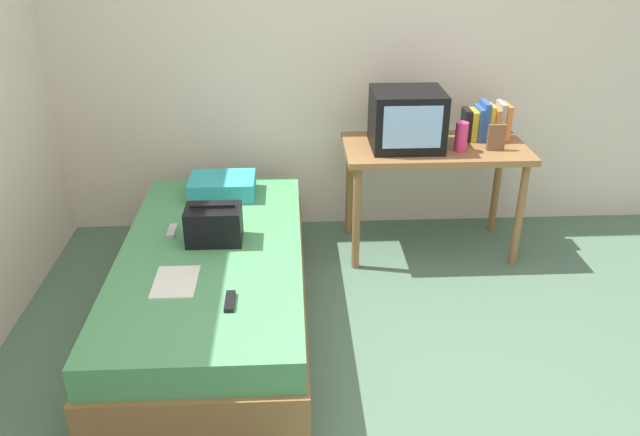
{
  "coord_description": "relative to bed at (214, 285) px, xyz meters",
  "views": [
    {
      "loc": [
        -0.37,
        -2.21,
        2.11
      ],
      "look_at": [
        -0.22,
        0.96,
        0.53
      ],
      "focal_mm": 35.18,
      "sensor_mm": 36.0,
      "label": 1
    }
  ],
  "objects": [
    {
      "name": "picture_frame",
      "position": [
        1.72,
        0.67,
        0.6
      ],
      "size": [
        0.11,
        0.02,
        0.17
      ],
      "primitive_type": "cube",
      "color": "brown",
      "rests_on": "desk"
    },
    {
      "name": "book_row",
      "position": [
        1.71,
        0.88,
        0.63
      ],
      "size": [
        0.29,
        0.17,
        0.25
      ],
      "color": "black",
      "rests_on": "desk"
    },
    {
      "name": "remote_dark",
      "position": [
        0.14,
        -0.53,
        0.25
      ],
      "size": [
        0.04,
        0.16,
        0.02
      ],
      "primitive_type": "cube",
      "color": "black",
      "rests_on": "bed"
    },
    {
      "name": "ground_plane",
      "position": [
        0.82,
        -0.75,
        -0.23
      ],
      "size": [
        8.0,
        8.0,
        0.0
      ],
      "primitive_type": "plane",
      "color": "#4C6B56"
    },
    {
      "name": "magazine",
      "position": [
        -0.14,
        -0.33,
        0.24
      ],
      "size": [
        0.21,
        0.29,
        0.01
      ],
      "primitive_type": "cube",
      "color": "white",
      "rests_on": "bed"
    },
    {
      "name": "water_bottle",
      "position": [
        1.49,
        0.67,
        0.61
      ],
      "size": [
        0.08,
        0.08,
        0.18
      ],
      "primitive_type": "cylinder",
      "color": "#E53372",
      "rests_on": "desk"
    },
    {
      "name": "handbag",
      "position": [
        0.01,
        0.08,
        0.34
      ],
      "size": [
        0.3,
        0.2,
        0.22
      ],
      "color": "black",
      "rests_on": "bed"
    },
    {
      "name": "wall_back",
      "position": [
        0.82,
        1.25,
        1.07
      ],
      "size": [
        5.2,
        0.1,
        2.6
      ],
      "primitive_type": "cube",
      "color": "beige",
      "rests_on": "ground"
    },
    {
      "name": "tv",
      "position": [
        1.17,
        0.76,
        0.7
      ],
      "size": [
        0.44,
        0.39,
        0.36
      ],
      "color": "black",
      "rests_on": "desk"
    },
    {
      "name": "desk",
      "position": [
        1.36,
        0.77,
        0.42
      ],
      "size": [
        1.16,
        0.6,
        0.74
      ],
      "color": "olive",
      "rests_on": "ground"
    },
    {
      "name": "bed",
      "position": [
        0.0,
        0.0,
        0.0
      ],
      "size": [
        1.0,
        2.0,
        0.46
      ],
      "color": "olive",
      "rests_on": "ground"
    },
    {
      "name": "pillow",
      "position": [
        0.0,
        0.7,
        0.29
      ],
      "size": [
        0.41,
        0.3,
        0.12
      ],
      "primitive_type": "cube",
      "color": "#33A8B7",
      "rests_on": "bed"
    },
    {
      "name": "remote_silver",
      "position": [
        -0.24,
        0.19,
        0.25
      ],
      "size": [
        0.04,
        0.14,
        0.02
      ],
      "primitive_type": "cube",
      "color": "#B7B7BC",
      "rests_on": "bed"
    }
  ]
}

